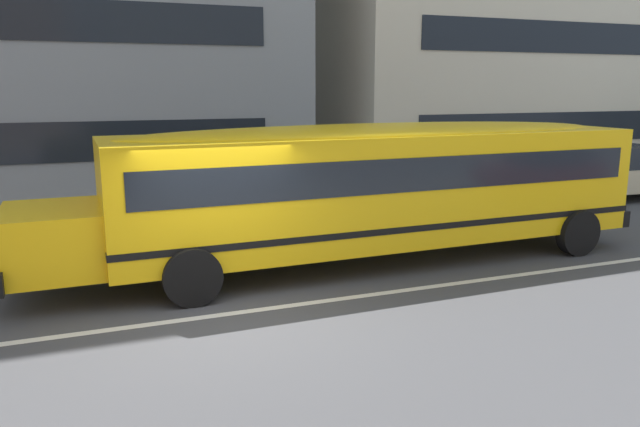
{
  "coord_description": "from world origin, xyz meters",
  "views": [
    {
      "loc": [
        -1.92,
        -8.82,
        3.43
      ],
      "look_at": [
        1.87,
        0.91,
        1.26
      ],
      "focal_mm": 34.61,
      "sensor_mm": 36.0,
      "label": 1
    }
  ],
  "objects": [
    {
      "name": "sidewalk_far",
      "position": [
        0.0,
        7.82,
        0.01
      ],
      "size": [
        120.0,
        3.0,
        0.01
      ],
      "primitive_type": "cube",
      "color": "gray",
      "rests_on": "ground_plane"
    },
    {
      "name": "apartment_block_far_centre",
      "position": [
        17.42,
        14.65,
        6.65
      ],
      "size": [
        20.79,
        10.71,
        13.3
      ],
      "color": "beige",
      "rests_on": "ground_plane"
    },
    {
      "name": "ground_plane",
      "position": [
        0.0,
        0.0,
        0.0
      ],
      "size": [
        400.0,
        400.0,
        0.0
      ],
      "primitive_type": "plane",
      "color": "#424244"
    },
    {
      "name": "parked_car_beige_past_driveway",
      "position": [
        13.46,
        5.25,
        0.84
      ],
      "size": [
        3.95,
        1.97,
        1.64
      ],
      "rotation": [
        0.0,
        0.0,
        -0.03
      ],
      "color": "#C1B28E",
      "rests_on": "ground_plane"
    },
    {
      "name": "school_bus",
      "position": [
        3.27,
        1.81,
        1.62
      ],
      "size": [
        12.19,
        2.89,
        2.72
      ],
      "rotation": [
        0.0,
        0.0,
        3.16
      ],
      "color": "yellow",
      "rests_on": "ground_plane"
    },
    {
      "name": "lane_centreline",
      "position": [
        0.0,
        0.0,
        0.0
      ],
      "size": [
        110.0,
        0.16,
        0.01
      ],
      "primitive_type": "cube",
      "color": "silver",
      "rests_on": "ground_plane"
    }
  ]
}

